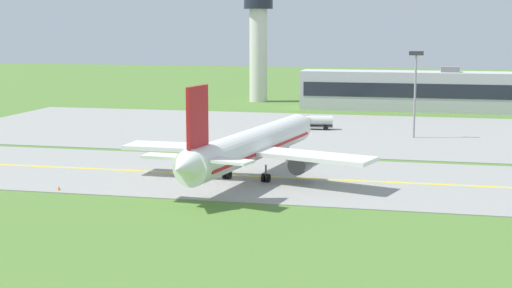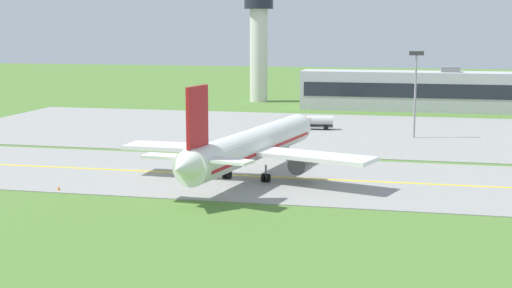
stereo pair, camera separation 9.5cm
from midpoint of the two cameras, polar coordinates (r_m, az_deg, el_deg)
The scene contains 10 objects.
ground_plane at distance 95.15m, azimuth -2.84°, elevation -2.41°, with size 500.00×500.00×0.00m, color #517A33.
taxiway_strip at distance 95.14m, azimuth -2.84°, elevation -2.38°, with size 240.00×28.00×0.10m, color gray.
apron_pad at distance 134.00m, azimuth 6.12°, elevation 0.93°, with size 140.00×52.00×0.10m, color gray.
taxiway_centreline at distance 95.13m, azimuth -2.84°, elevation -2.35°, with size 220.00×0.60×0.01m, color yellow.
airplane_lead at distance 92.28m, azimuth -0.42°, elevation -0.16°, with size 32.20×39.54×12.70m.
service_truck_baggage at distance 136.43m, azimuth 4.62°, elevation 1.72°, with size 6.23×2.99×2.65m.
terminal_building at distance 170.90m, azimuth 11.43°, elevation 4.03°, with size 47.11×9.13×9.95m.
control_tower at distance 186.32m, azimuth 0.16°, elevation 8.42°, with size 7.60×7.60×27.94m.
apron_light_mast at distance 127.89m, azimuth 12.10°, elevation 4.57°, with size 2.40×0.50×14.70m.
traffic_cone_mid_edge at distance 89.07m, azimuth -14.92°, elevation -3.31°, with size 0.44×0.44×0.60m, color orange.
Camera 1 is at (25.04, -89.81, 18.96)m, focal length 52.16 mm.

